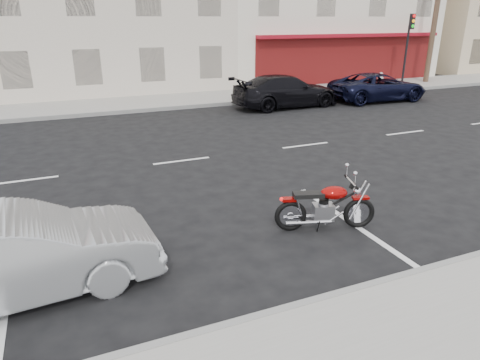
# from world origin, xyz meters

# --- Properties ---
(ground) EXTENTS (120.00, 120.00, 0.00)m
(ground) POSITION_xyz_m (0.00, 0.00, 0.00)
(ground) COLOR black
(ground) RESTS_ON ground
(sidewalk_far) EXTENTS (80.00, 3.40, 0.15)m
(sidewalk_far) POSITION_xyz_m (-5.00, 8.70, 0.07)
(sidewalk_far) COLOR gray
(sidewalk_far) RESTS_ON ground
(curb_far) EXTENTS (80.00, 0.12, 0.16)m
(curb_far) POSITION_xyz_m (-5.00, 7.00, 0.08)
(curb_far) COLOR gray
(curb_far) RESTS_ON ground
(traffic_light) EXTENTS (0.26, 0.30, 3.80)m
(traffic_light) POSITION_xyz_m (13.50, 8.33, 2.56)
(traffic_light) COLOR black
(traffic_light) RESTS_ON sidewalk_far
(fire_hydrant) EXTENTS (0.20, 0.20, 0.72)m
(fire_hydrant) POSITION_xyz_m (12.00, 8.50, 0.53)
(fire_hydrant) COLOR beige
(fire_hydrant) RESTS_ON sidewalk_far
(motorcycle) EXTENTS (1.85, 0.83, 0.96)m
(motorcycle) POSITION_xyz_m (0.01, -5.24, 0.44)
(motorcycle) COLOR black
(motorcycle) RESTS_ON ground
(sedan_silver) EXTENTS (4.05, 1.68, 1.30)m
(sedan_silver) POSITION_xyz_m (-5.79, -5.10, 0.65)
(sedan_silver) COLOR #A6AAAE
(sedan_silver) RESTS_ON ground
(suv_far) EXTENTS (4.78, 2.38, 1.30)m
(suv_far) POSITION_xyz_m (9.19, 5.36, 0.65)
(suv_far) COLOR black
(suv_far) RESTS_ON ground
(car_far) EXTENTS (4.94, 2.20, 1.41)m
(car_far) POSITION_xyz_m (4.37, 5.69, 0.70)
(car_far) COLOR black
(car_far) RESTS_ON ground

